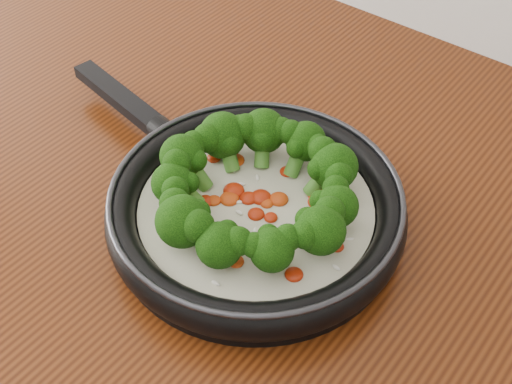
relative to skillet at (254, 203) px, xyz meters
The scene contains 1 object.
skillet is the anchor object (origin of this frame).
Camera 1 is at (0.32, 0.71, 1.41)m, focal length 48.21 mm.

